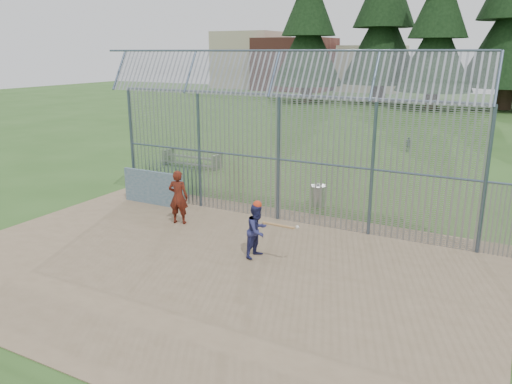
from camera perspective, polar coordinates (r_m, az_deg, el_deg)
The scene contains 11 objects.
ground at distance 13.43m, azimuth -4.04°, elevation -7.41°, with size 120.00×120.00×0.00m, color #2D511E.
dirt_infield at distance 13.04m, azimuth -5.21°, elevation -8.13°, with size 14.00×10.00×0.02m, color #756047.
dugout_wall at distance 18.02m, azimuth -11.66°, elevation 0.48°, with size 2.50×0.12×1.20m, color #38566B.
batter at distance 13.12m, azimuth 0.15°, elevation -4.43°, with size 0.71×0.55×1.45m, color navy.
onlooker at distance 15.81m, azimuth -8.87°, elevation -0.57°, with size 0.63×0.41×1.72m, color maroon.
bg_kid_seated at distance 28.32m, azimuth 17.04°, elevation 5.22°, with size 0.48×0.20×0.83m, color slate.
batting_gear at distance 12.80m, azimuth 0.88°, elevation -2.15°, with size 1.34×0.31×0.55m.
trash_can at distance 17.69m, azimuth 7.10°, elevation -0.41°, with size 0.56×0.56×0.82m.
bleacher at distance 23.82m, azimuth -7.33°, elevation 3.88°, with size 3.00×0.95×0.72m.
backstop_fence at distance 14.96m, azimuth 8.75°, elevation 4.35°, with size 20.09×0.81×5.30m.
distant_buildings at distance 73.27m, azimuth 4.09°, elevation 14.47°, with size 26.50×10.50×8.00m.
Camera 1 is at (6.59, -10.43, 5.29)m, focal length 35.00 mm.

